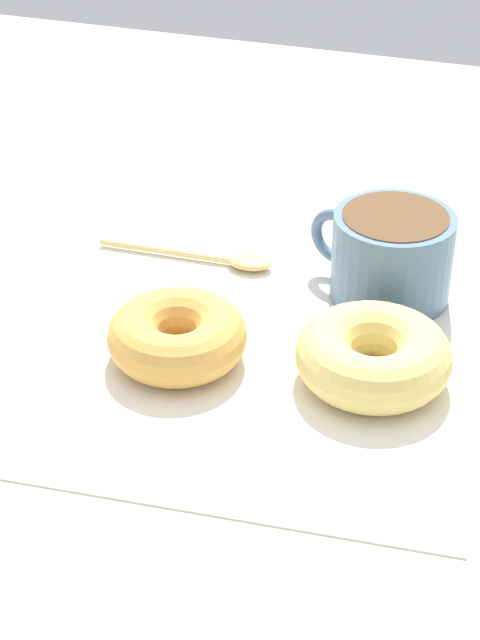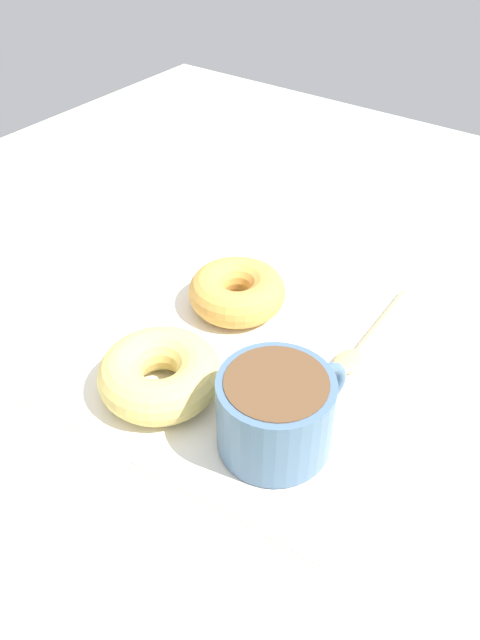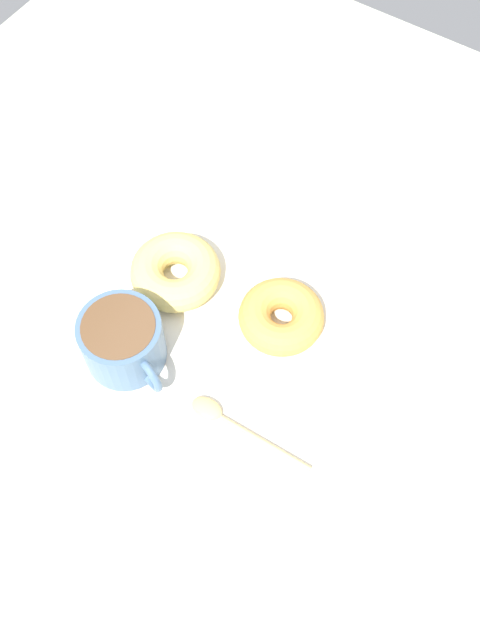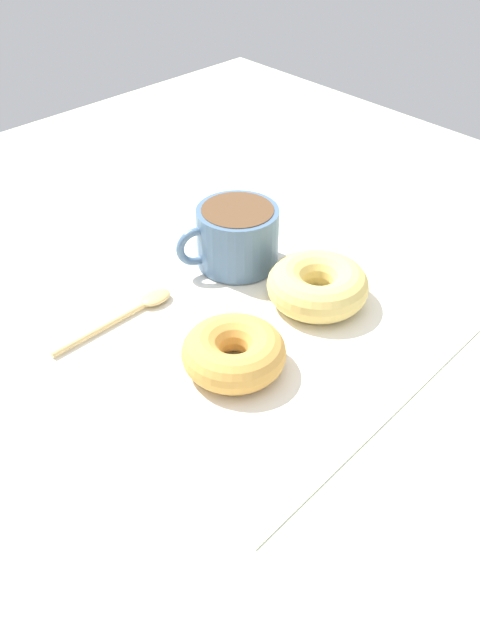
{
  "view_description": "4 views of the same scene",
  "coord_description": "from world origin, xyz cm",
  "px_view_note": "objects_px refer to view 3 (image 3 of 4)",
  "views": [
    {
      "loc": [
        -62.06,
        -20.29,
        44.81
      ],
      "look_at": [
        -1.89,
        -1.1,
        2.3
      ],
      "focal_mm": 60.0,
      "sensor_mm": 36.0,
      "label": 1
    },
    {
      "loc": [
        24.88,
        -38.11,
        40.12
      ],
      "look_at": [
        -1.89,
        -1.1,
        2.3
      ],
      "focal_mm": 35.0,
      "sensor_mm": 36.0,
      "label": 2
    },
    {
      "loc": [
        30.57,
        20.01,
        73.21
      ],
      "look_at": [
        -1.89,
        -1.1,
        2.3
      ],
      "focal_mm": 40.0,
      "sensor_mm": 36.0,
      "label": 3
    },
    {
      "loc": [
        -41.67,
        36.68,
        45.64
      ],
      "look_at": [
        -1.89,
        -1.1,
        2.3
      ],
      "focal_mm": 40.0,
      "sensor_mm": 36.0,
      "label": 4
    }
  ],
  "objects_px": {
    "coffee_cup": "(123,341)",
    "spoon": "(225,419)",
    "donut_near_cup": "(281,317)",
    "donut_far": "(176,271)"
  },
  "relations": [
    {
      "from": "coffee_cup",
      "to": "spoon",
      "type": "xyz_separation_m",
      "value": [
        0.0,
        0.14,
        -0.03
      ]
    },
    {
      "from": "donut_near_cup",
      "to": "donut_far",
      "type": "height_order",
      "value": "donut_far"
    },
    {
      "from": "donut_near_cup",
      "to": "donut_far",
      "type": "distance_m",
      "value": 0.14
    },
    {
      "from": "donut_far",
      "to": "spoon",
      "type": "xyz_separation_m",
      "value": [
        0.12,
        0.15,
        -0.02
      ]
    },
    {
      "from": "coffee_cup",
      "to": "donut_near_cup",
      "type": "relative_size",
      "value": 1.18
    },
    {
      "from": "coffee_cup",
      "to": "donut_near_cup",
      "type": "xyz_separation_m",
      "value": [
        -0.13,
        0.12,
        -0.02
      ]
    },
    {
      "from": "coffee_cup",
      "to": "spoon",
      "type": "distance_m",
      "value": 0.14
    },
    {
      "from": "donut_far",
      "to": "spoon",
      "type": "relative_size",
      "value": 0.73
    },
    {
      "from": "donut_near_cup",
      "to": "donut_far",
      "type": "xyz_separation_m",
      "value": [
        0.02,
        -0.14,
        0.0
      ]
    },
    {
      "from": "donut_near_cup",
      "to": "donut_far",
      "type": "relative_size",
      "value": 0.92
    }
  ]
}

